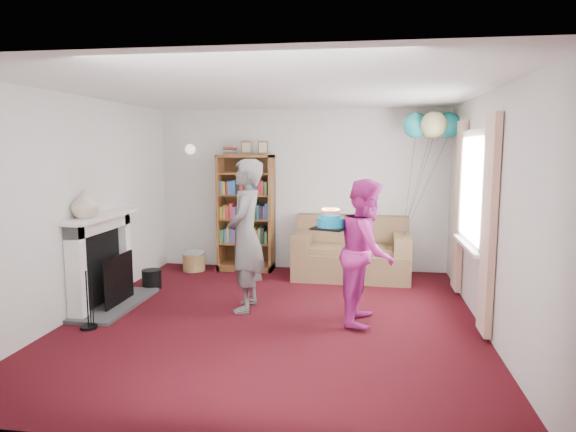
% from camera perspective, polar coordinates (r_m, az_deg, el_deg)
% --- Properties ---
extents(ground, '(5.00, 5.00, 0.00)m').
position_cam_1_polar(ground, '(5.87, -1.59, -11.41)').
color(ground, black).
rests_on(ground, ground).
extents(wall_back, '(4.50, 0.02, 2.50)m').
position_cam_1_polar(wall_back, '(8.05, 1.52, 2.93)').
color(wall_back, silver).
rests_on(wall_back, ground).
extents(wall_left, '(0.02, 5.00, 2.50)m').
position_cam_1_polar(wall_left, '(6.38, -22.04, 1.11)').
color(wall_left, silver).
rests_on(wall_left, ground).
extents(wall_right, '(0.02, 5.00, 2.50)m').
position_cam_1_polar(wall_right, '(5.64, 21.57, 0.33)').
color(wall_right, silver).
rests_on(wall_right, ground).
extents(ceiling, '(4.50, 5.00, 0.01)m').
position_cam_1_polar(ceiling, '(5.57, -1.69, 13.72)').
color(ceiling, white).
rests_on(ceiling, wall_back).
extents(fireplace, '(0.55, 1.80, 1.12)m').
position_cam_1_polar(fireplace, '(6.58, -19.58, -5.11)').
color(fireplace, '#3F3F42').
rests_on(fireplace, ground).
extents(window_bay, '(0.14, 2.02, 2.20)m').
position_cam_1_polar(window_bay, '(6.22, 19.83, 0.62)').
color(window_bay, white).
rests_on(window_bay, ground).
extents(wall_sconce, '(0.16, 0.23, 0.16)m').
position_cam_1_polar(wall_sconce, '(8.28, -10.80, 7.30)').
color(wall_sconce, gold).
rests_on(wall_sconce, ground).
extents(bookcase, '(0.85, 0.42, 2.01)m').
position_cam_1_polar(bookcase, '(8.03, -4.65, 0.29)').
color(bookcase, '#472B14').
rests_on(bookcase, ground).
extents(sofa, '(1.68, 0.89, 0.89)m').
position_cam_1_polar(sofa, '(7.69, 7.08, -4.25)').
color(sofa, brown).
rests_on(sofa, ground).
extents(wicker_basket, '(0.34, 0.34, 0.32)m').
position_cam_1_polar(wicker_basket, '(8.17, -10.40, -5.00)').
color(wicker_basket, olive).
rests_on(wicker_basket, ground).
extents(person_striped, '(0.44, 0.66, 1.78)m').
position_cam_1_polar(person_striped, '(6.01, -4.73, -2.18)').
color(person_striped, black).
rests_on(person_striped, ground).
extents(person_magenta, '(0.67, 0.82, 1.58)m').
position_cam_1_polar(person_magenta, '(5.66, 8.74, -3.90)').
color(person_magenta, '#BB2589').
rests_on(person_magenta, ground).
extents(birthday_cake, '(0.35, 0.35, 0.22)m').
position_cam_1_polar(birthday_cake, '(5.57, 4.74, -0.74)').
color(birthday_cake, black).
rests_on(birthday_cake, ground).
extents(balloons, '(0.79, 0.79, 1.74)m').
position_cam_1_polar(balloons, '(7.57, 15.68, 9.69)').
color(balloons, '#3F3F3F').
rests_on(balloons, ground).
extents(mantel_vase, '(0.33, 0.33, 0.32)m').
position_cam_1_polar(mantel_vase, '(6.18, -21.64, 1.24)').
color(mantel_vase, beige).
rests_on(mantel_vase, fireplace).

